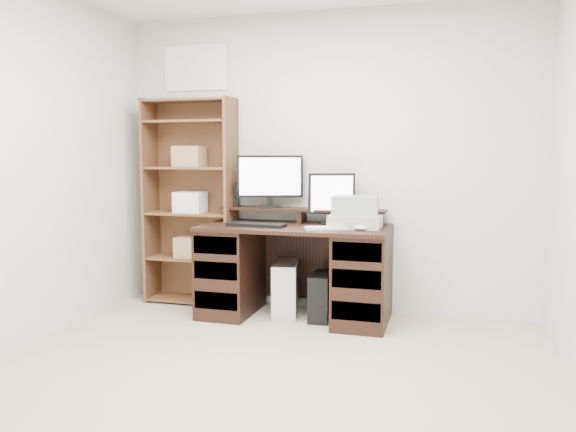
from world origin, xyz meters
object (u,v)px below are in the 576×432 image
at_px(tower_silver, 286,288).
at_px(bookshelf, 191,200).
at_px(desk, 295,270).
at_px(printer, 355,221).
at_px(monitor_wide, 270,178).
at_px(tower_black, 322,296).
at_px(monitor_small, 332,197).

bearing_deg(tower_silver, bookshelf, 158.63).
bearing_deg(desk, printer, 1.65).
distance_m(monitor_wide, tower_black, 1.07).
height_order(monitor_small, printer, monitor_small).
relative_size(monitor_wide, tower_silver, 1.22).
bearing_deg(tower_black, bookshelf, 168.85).
xyz_separation_m(monitor_small, bookshelf, (-1.27, 0.05, -0.06)).
xyz_separation_m(tower_silver, tower_black, (0.32, -0.05, -0.03)).
xyz_separation_m(monitor_small, tower_black, (-0.04, -0.16, -0.79)).
bearing_deg(printer, tower_silver, 175.54).
relative_size(tower_black, bookshelf, 0.21).
distance_m(monitor_small, bookshelf, 1.27).
xyz_separation_m(monitor_wide, monitor_small, (0.54, -0.04, -0.14)).
bearing_deg(tower_black, tower_silver, 170.11).
xyz_separation_m(monitor_wide, bookshelf, (-0.73, 0.01, -0.20)).
height_order(monitor_wide, monitor_small, monitor_wide).
bearing_deg(printer, bookshelf, 171.92).
relative_size(monitor_wide, bookshelf, 0.30).
distance_m(monitor_wide, monitor_small, 0.56).
height_order(monitor_wide, tower_black, monitor_wide).
distance_m(tower_silver, tower_black, 0.32).
height_order(desk, monitor_small, monitor_small).
bearing_deg(desk, tower_black, 2.25).
bearing_deg(tower_silver, printer, -15.48).
relative_size(desk, tower_black, 4.00).
xyz_separation_m(printer, tower_black, (-0.26, -0.01, -0.61)).
distance_m(tower_silver, bookshelf, 1.16).
distance_m(desk, bookshelf, 1.16).
bearing_deg(monitor_wide, desk, -56.71).
distance_m(desk, monitor_wide, 0.80).
relative_size(monitor_wide, tower_black, 1.42).
relative_size(desk, tower_silver, 3.44).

